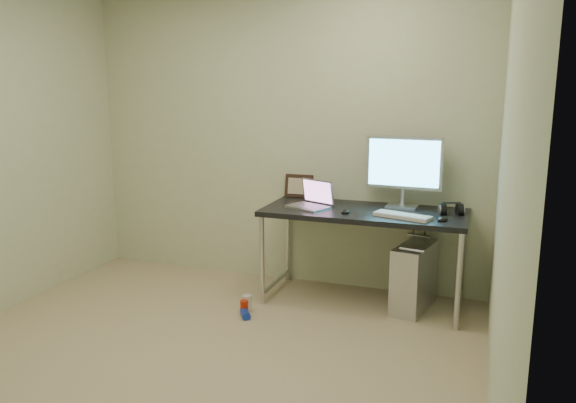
{
  "coord_description": "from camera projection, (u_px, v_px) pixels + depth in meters",
  "views": [
    {
      "loc": [
        1.65,
        -2.75,
        1.69
      ],
      "look_at": [
        0.3,
        1.06,
        0.85
      ],
      "focal_mm": 35.0,
      "sensor_mm": 36.0,
      "label": 1
    }
  ],
  "objects": [
    {
      "name": "floor",
      "position": [
        184.0,
        367.0,
        3.43
      ],
      "size": [
        3.5,
        3.5,
        0.0
      ],
      "primitive_type": "plane",
      "color": "tan",
      "rests_on": "ground"
    },
    {
      "name": "wall_back",
      "position": [
        282.0,
        138.0,
        4.79
      ],
      "size": [
        3.5,
        0.02,
        2.5
      ],
      "primitive_type": "cube",
      "color": "beige",
      "rests_on": "ground"
    },
    {
      "name": "wall_right",
      "position": [
        506.0,
        182.0,
        2.6
      ],
      "size": [
        0.02,
        3.5,
        2.5
      ],
      "primitive_type": "cube",
      "color": "beige",
      "rests_on": "ground"
    },
    {
      "name": "desk",
      "position": [
        364.0,
        220.0,
        4.33
      ],
      "size": [
        1.55,
        0.68,
        0.75
      ],
      "color": "black",
      "rests_on": "ground"
    },
    {
      "name": "tower_computer",
      "position": [
        414.0,
        277.0,
        4.28
      ],
      "size": [
        0.31,
        0.52,
        0.54
      ],
      "rotation": [
        0.0,
        0.0,
        -0.21
      ],
      "color": "silver",
      "rests_on": "ground"
    },
    {
      "name": "cable_a",
      "position": [
        413.0,
        248.0,
        4.54
      ],
      "size": [
        0.01,
        0.16,
        0.69
      ],
      "primitive_type": "cylinder",
      "rotation": [
        0.21,
        0.0,
        0.0
      ],
      "color": "black",
      "rests_on": "ground"
    },
    {
      "name": "cable_b",
      "position": [
        424.0,
        252.0,
        4.49
      ],
      "size": [
        0.02,
        0.11,
        0.71
      ],
      "primitive_type": "cylinder",
      "rotation": [
        0.14,
        0.0,
        0.09
      ],
      "color": "black",
      "rests_on": "ground"
    },
    {
      "name": "can_red",
      "position": [
        244.0,
        307.0,
        4.21
      ],
      "size": [
        0.08,
        0.08,
        0.11
      ],
      "primitive_type": "cylinder",
      "rotation": [
        0.0,
        0.0,
        -0.3
      ],
      "color": "#B72309",
      "rests_on": "ground"
    },
    {
      "name": "can_white",
      "position": [
        247.0,
        304.0,
        4.26
      ],
      "size": [
        0.09,
        0.09,
        0.13
      ],
      "primitive_type": "cylinder",
      "rotation": [
        0.0,
        0.0,
        0.3
      ],
      "color": "silver",
      "rests_on": "ground"
    },
    {
      "name": "can_blue",
      "position": [
        245.0,
        314.0,
        4.15
      ],
      "size": [
        0.11,
        0.13,
        0.06
      ],
      "primitive_type": "cylinder",
      "rotation": [
        1.57,
        0.0,
        0.61
      ],
      "color": "#1432C1",
      "rests_on": "ground"
    },
    {
      "name": "laptop",
      "position": [
        312.0,
        201.0,
        4.41
      ],
      "size": [
        0.38,
        0.35,
        0.21
      ],
      "rotation": [
        0.0,
        0.0,
        -0.42
      ],
      "color": "silver",
      "rests_on": "desk"
    },
    {
      "name": "monitor",
      "position": [
        404.0,
        166.0,
        4.34
      ],
      "size": [
        0.6,
        0.18,
        0.56
      ],
      "rotation": [
        0.0,
        0.0,
        -0.05
      ],
      "color": "silver",
      "rests_on": "desk"
    },
    {
      "name": "keyboard",
      "position": [
        402.0,
        216.0,
        4.06
      ],
      "size": [
        0.44,
        0.25,
        0.03
      ],
      "primitive_type": "cube",
      "rotation": [
        0.0,
        0.0,
        -0.3
      ],
      "color": "silver",
      "rests_on": "desk"
    },
    {
      "name": "mouse_right",
      "position": [
        443.0,
        218.0,
        3.97
      ],
      "size": [
        0.09,
        0.12,
        0.04
      ],
      "primitive_type": "ellipsoid",
      "rotation": [
        0.0,
        0.0,
        -0.23
      ],
      "color": "black",
      "rests_on": "desk"
    },
    {
      "name": "mouse_left",
      "position": [
        345.0,
        210.0,
        4.22
      ],
      "size": [
        0.08,
        0.11,
        0.04
      ],
      "primitive_type": "ellipsoid",
      "rotation": [
        0.0,
        0.0,
        0.14
      ],
      "color": "black",
      "rests_on": "desk"
    },
    {
      "name": "headphones",
      "position": [
        451.0,
        210.0,
        4.17
      ],
      "size": [
        0.2,
        0.11,
        0.12
      ],
      "rotation": [
        0.0,
        0.0,
        0.32
      ],
      "color": "black",
      "rests_on": "desk"
    },
    {
      "name": "picture_frame",
      "position": [
        299.0,
        186.0,
        4.79
      ],
      "size": [
        0.25,
        0.08,
        0.2
      ],
      "primitive_type": "cube",
      "rotation": [
        -0.21,
        0.0,
        0.03
      ],
      "color": "black",
      "rests_on": "desk"
    },
    {
      "name": "webcam",
      "position": [
        330.0,
        190.0,
        4.64
      ],
      "size": [
        0.05,
        0.04,
        0.12
      ],
      "rotation": [
        0.0,
        0.0,
        -0.24
      ],
      "color": "silver",
      "rests_on": "desk"
    }
  ]
}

